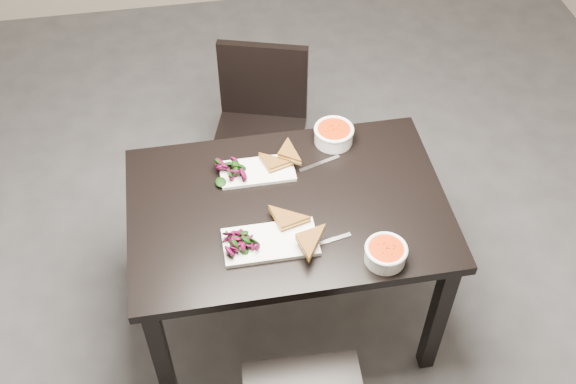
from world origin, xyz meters
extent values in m
plane|color=#47474C|center=(0.00, 0.00, 0.00)|extent=(5.00, 5.00, 0.00)
cube|color=black|center=(0.13, -0.15, 0.73)|extent=(1.20, 0.80, 0.04)
cube|color=black|center=(-0.41, -0.49, 0.35)|extent=(0.06, 0.06, 0.71)
cube|color=black|center=(0.67, -0.49, 0.35)|extent=(0.06, 0.06, 0.71)
cube|color=black|center=(-0.41, 0.19, 0.35)|extent=(0.06, 0.06, 0.71)
cube|color=black|center=(0.67, 0.19, 0.35)|extent=(0.06, 0.06, 0.71)
cube|color=black|center=(0.11, 0.55, 0.43)|extent=(0.52, 0.52, 0.04)
cube|color=black|center=(-0.11, 0.43, 0.21)|extent=(0.05, 0.05, 0.41)
cube|color=black|center=(0.23, 0.32, 0.21)|extent=(0.05, 0.05, 0.41)
cube|color=black|center=(-0.01, 0.77, 0.21)|extent=(0.05, 0.05, 0.41)
cube|color=black|center=(0.34, 0.67, 0.21)|extent=(0.05, 0.05, 0.41)
cube|color=black|center=(0.17, 0.73, 0.65)|extent=(0.41, 0.16, 0.40)
cube|color=white|center=(0.04, -0.32, 0.76)|extent=(0.34, 0.17, 0.02)
cylinder|color=white|center=(0.42, -0.46, 0.78)|extent=(0.14, 0.14, 0.06)
cylinder|color=#D53C09|center=(0.42, -0.46, 0.80)|extent=(0.12, 0.12, 0.02)
torus|color=white|center=(0.42, -0.46, 0.81)|extent=(0.15, 0.15, 0.01)
cube|color=silver|center=(0.24, -0.35, 0.75)|extent=(0.18, 0.05, 0.00)
cube|color=white|center=(0.04, 0.04, 0.76)|extent=(0.29, 0.14, 0.01)
cylinder|color=white|center=(0.38, 0.16, 0.78)|extent=(0.16, 0.16, 0.06)
cylinder|color=#D53C09|center=(0.38, 0.16, 0.81)|extent=(0.13, 0.13, 0.02)
torus|color=white|center=(0.38, 0.16, 0.82)|extent=(0.16, 0.16, 0.02)
cube|color=silver|center=(0.29, 0.04, 0.75)|extent=(0.18, 0.07, 0.00)
camera|label=1|loc=(-0.15, -1.82, 2.68)|focal=42.69mm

